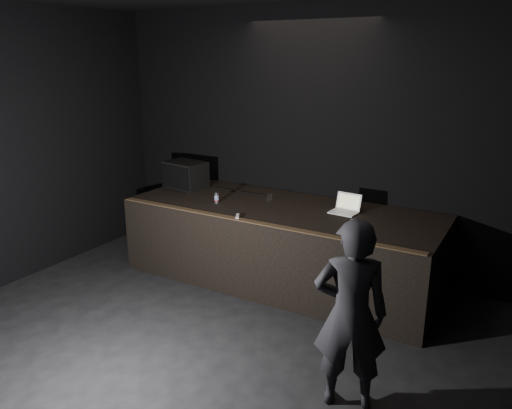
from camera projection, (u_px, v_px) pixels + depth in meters
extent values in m
plane|color=black|center=(138.00, 394.00, 4.38)|extent=(7.00, 7.00, 0.00)
cube|color=black|center=(309.00, 140.00, 6.78)|extent=(6.00, 0.10, 3.50)
cube|color=black|center=(281.00, 244.00, 6.50)|extent=(4.00, 1.50, 1.00)
cube|color=brown|center=(254.00, 222.00, 5.76)|extent=(3.92, 0.10, 0.01)
cube|color=black|center=(186.00, 175.00, 7.25)|extent=(0.63, 0.48, 0.38)
cube|color=black|center=(175.00, 177.00, 7.09)|extent=(0.53, 0.10, 0.32)
cylinder|color=black|center=(239.00, 192.00, 7.03)|extent=(0.89, 0.03, 0.02)
cube|color=silver|center=(343.00, 213.00, 6.10)|extent=(0.34, 0.25, 0.02)
cube|color=silver|center=(343.00, 212.00, 6.09)|extent=(0.28, 0.15, 0.00)
cube|color=silver|center=(349.00, 201.00, 6.18)|extent=(0.33, 0.10, 0.21)
cube|color=gold|center=(348.00, 202.00, 6.17)|extent=(0.29, 0.07, 0.17)
cylinder|color=silver|center=(217.00, 198.00, 6.50)|extent=(0.06, 0.06, 0.14)
cylinder|color=#1B3998|center=(217.00, 198.00, 6.50)|extent=(0.06, 0.06, 0.06)
cylinder|color=#A70F2B|center=(217.00, 200.00, 6.51)|extent=(0.06, 0.06, 0.01)
cylinder|color=white|center=(269.00, 198.00, 6.59)|extent=(0.08, 0.08, 0.10)
cube|color=silver|center=(238.00, 216.00, 5.93)|extent=(0.11, 0.15, 0.03)
imported|color=black|center=(350.00, 315.00, 4.05)|extent=(0.71, 0.60, 1.66)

